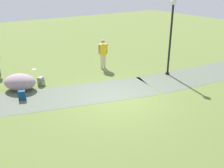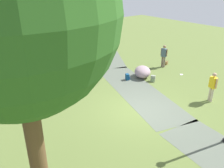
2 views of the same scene
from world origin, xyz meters
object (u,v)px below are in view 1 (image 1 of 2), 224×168
at_px(lawn_boulder, 20,82).
at_px(spare_backpack_on_lawn, 41,81).
at_px(frisbee_on_grass, 34,69).
at_px(man_near_boulder, 103,52).
at_px(backpack_by_boulder, 22,95).
at_px(lamp_post, 171,30).

relative_size(lawn_boulder, spare_backpack_on_lawn, 4.42).
xyz_separation_m(spare_backpack_on_lawn, frisbee_on_grass, (-0.43, -2.41, -0.18)).
height_order(man_near_boulder, backpack_by_boulder, man_near_boulder).
bearing_deg(backpack_by_boulder, man_near_boulder, -162.61).
height_order(spare_backpack_on_lawn, frisbee_on_grass, spare_backpack_on_lawn).
bearing_deg(man_near_boulder, spare_backpack_on_lawn, 6.82).
bearing_deg(spare_backpack_on_lawn, lamp_post, 159.51).
height_order(man_near_boulder, spare_backpack_on_lawn, man_near_boulder).
distance_m(man_near_boulder, backpack_by_boulder, 5.23).
relative_size(lawn_boulder, frisbee_on_grass, 7.82).
xyz_separation_m(man_near_boulder, frisbee_on_grass, (3.31, -1.96, -0.93)).
height_order(lawn_boulder, spare_backpack_on_lawn, lawn_boulder).
distance_m(backpack_by_boulder, frisbee_on_grass, 3.87).
relative_size(lamp_post, frisbee_on_grass, 16.79).
bearing_deg(lamp_post, spare_backpack_on_lawn, -20.49).
distance_m(man_near_boulder, frisbee_on_grass, 3.96).
bearing_deg(man_near_boulder, lamp_post, 130.37).
relative_size(lawn_boulder, man_near_boulder, 1.08).
xyz_separation_m(lawn_boulder, man_near_boulder, (-4.70, -0.44, 0.57)).
bearing_deg(frisbee_on_grass, backpack_by_boulder, 65.00).
xyz_separation_m(lawn_boulder, frisbee_on_grass, (-1.39, -2.40, -0.36)).
distance_m(backpack_by_boulder, spare_backpack_on_lawn, 1.63).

